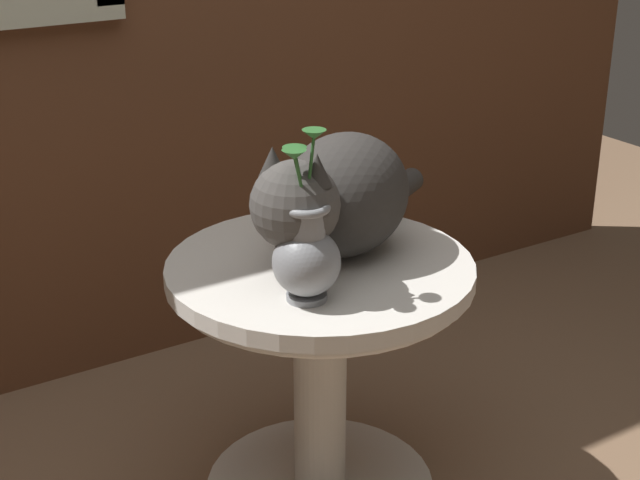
# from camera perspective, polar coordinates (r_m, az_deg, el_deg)

# --- Properties ---
(wicker_side_table) EXTENTS (0.64, 0.64, 0.57)m
(wicker_side_table) POSITION_cam_1_polar(r_m,az_deg,el_deg) (2.03, 0.00, -6.12)
(wicker_side_table) COLOR silver
(wicker_side_table) RESTS_ON ground_plane
(cat) EXTENTS (0.59, 0.39, 0.28)m
(cat) POSITION_cam_1_polar(r_m,az_deg,el_deg) (1.93, 1.02, 2.65)
(cat) COLOR #33302D
(cat) RESTS_ON wicker_side_table
(pewter_vase_with_ivy) EXTENTS (0.13, 0.13, 0.32)m
(pewter_vase_with_ivy) POSITION_cam_1_polar(r_m,az_deg,el_deg) (1.75, -0.83, -0.71)
(pewter_vase_with_ivy) COLOR gray
(pewter_vase_with_ivy) RESTS_ON wicker_side_table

